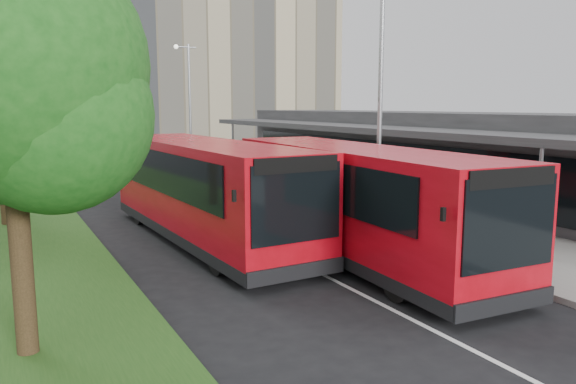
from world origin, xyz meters
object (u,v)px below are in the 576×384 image
Objects in this scene: lamp_post_near at (378,93)px; car_far at (64,144)px; tree_near at (7,85)px; litter_bin at (303,187)px; bus_second at (206,191)px; lamp_post_far at (188,99)px; car_near at (103,147)px; bus_main at (356,202)px; bollard at (221,167)px.

lamp_post_near is 2.13× the size of car_far.
litter_bin is at bearing 44.11° from tree_near.
lamp_post_near is 0.70× the size of bus_second.
lamp_post_near and lamp_post_far have the same top height.
litter_bin is (6.48, 5.20, -0.98)m from bus_second.
car_near is 6.08m from car_far.
bus_second is at bearing 131.19° from bus_main.
lamp_post_near is 17.20m from bollard.
lamp_post_near is 2.34× the size of car_near.
car_near is (-2.45, 17.34, -4.14)m from lamp_post_far.
car_far reaches higher than litter_bin.
bus_second is at bearing -106.63° from lamp_post_far.
bus_main is 9.72m from litter_bin.
lamp_post_near is 7.97m from litter_bin.
lamp_post_far is 17.99m from car_near.
car_far reaches higher than car_near.
bus_second is at bearing 163.90° from lamp_post_near.
lamp_post_far is 2.13× the size of car_far.
car_far is at bearing 99.67° from litter_bin.
lamp_post_far is 13.86m from litter_bin.
lamp_post_near is 8.00× the size of litter_bin.
car_far is (-5.16, 22.79, -4.10)m from lamp_post_far.
lamp_post_far is at bearing 70.91° from bus_second.
bollard is (-0.13, 9.90, -0.04)m from litter_bin.
lamp_post_near is 37.65m from car_near.
lamp_post_far is 8.00× the size of litter_bin.
bus_main is at bearing -96.15° from lamp_post_far.
litter_bin is (0.98, 6.79, -4.07)m from lamp_post_near.
bollard is at bearing -75.71° from lamp_post_far.
car_far is (-2.76, 45.06, -1.00)m from bus_main.
bus_main reaches higher than litter_bin.
bus_second is (-5.50, 1.59, -3.09)m from lamp_post_near.
tree_near reaches higher than bus_second.
bus_main is (-2.40, -22.28, -3.10)m from lamp_post_far.
car_far is at bearing 96.87° from lamp_post_near.
bollard is at bearing -90.48° from car_near.
car_near reaches higher than bollard.
lamp_post_far reaches higher than litter_bin.
tree_near is 0.90× the size of lamp_post_far.
tree_near is 43.36m from car_near.
bus_second reaches higher than car_near.
car_far is at bearing 82.87° from tree_near.
lamp_post_far is 8.73× the size of bollard.
car_near is at bearing 93.76° from lamp_post_near.
lamp_post_far is at bearing -96.61° from car_far.
lamp_post_near is 4.53m from bus_main.
bollard is 0.27× the size of car_near.
tree_near is 0.90× the size of lamp_post_near.
car_near is at bearing 96.41° from litter_bin.
bus_second is at bearing -141.24° from litter_bin.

